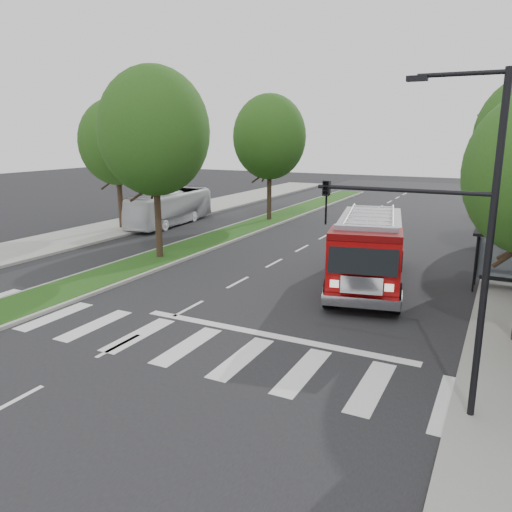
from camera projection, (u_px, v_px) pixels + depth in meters
The scene contains 10 objects.
ground at pixel (189, 309), 19.61m from camera, with size 140.00×140.00×0.00m, color black.
sidewalk_left at pixel (97, 232), 34.63m from camera, with size 5.00×80.00×0.15m, color gray.
median at pixel (258, 224), 37.83m from camera, with size 3.00×50.00×0.15m.
tree_median_near at pixel (154, 132), 25.84m from camera, with size 5.80×5.80×10.16m.
tree_median_far at pixel (270, 137), 38.05m from camera, with size 5.60×5.60×9.72m.
tree_left_mid at pixel (117, 142), 34.71m from camera, with size 5.20×5.20×9.16m.
streetlight_right_near at pixel (448, 225), 11.25m from camera, with size 4.08×0.22×8.00m.
streetlight_right_far at pixel (504, 170), 31.35m from camera, with size 2.11×0.20×8.00m.
fire_engine at pixel (368, 251), 22.48m from camera, with size 4.67×9.84×3.28m.
city_bus at pixel (171, 208), 37.75m from camera, with size 2.17×9.29×2.59m, color silver.
Camera 1 is at (10.75, -15.37, 6.65)m, focal length 35.00 mm.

